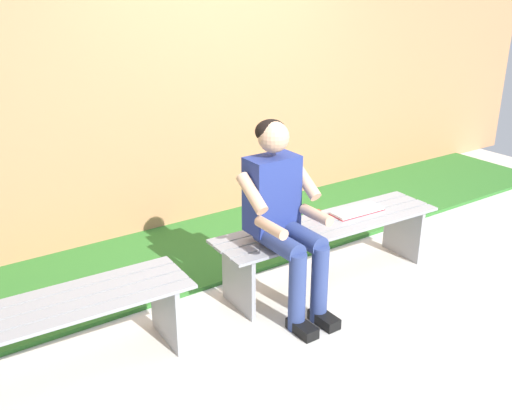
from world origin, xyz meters
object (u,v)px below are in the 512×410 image
object	(u,v)px
bench_near	(329,236)
apple	(318,214)
person_seated	(283,211)
bench_far	(25,331)
book_open	(357,211)

from	to	relation	value
bench_near	apple	world-z (taller)	apple
person_seated	apple	xyz separation A→B (m)	(-0.47, -0.21, -0.20)
person_seated	bench_near	bearing A→B (deg)	-168.49
bench_near	apple	bearing A→B (deg)	-77.92
bench_far	apple	world-z (taller)	apple
apple	book_open	world-z (taller)	apple
person_seated	book_open	distance (m)	0.84
person_seated	apple	bearing A→B (deg)	-156.30
book_open	bench_far	bearing A→B (deg)	2.99
bench_near	person_seated	bearing A→B (deg)	11.51
bench_far	apple	xyz separation A→B (m)	(-2.08, -0.11, 0.14)
bench_far	person_seated	size ratio (longest dim) A/B	1.45
apple	bench_near	bearing A→B (deg)	102.08
bench_far	person_seated	bearing A→B (deg)	176.42
bench_near	person_seated	xyz separation A→B (m)	(0.50, 0.10, 0.35)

